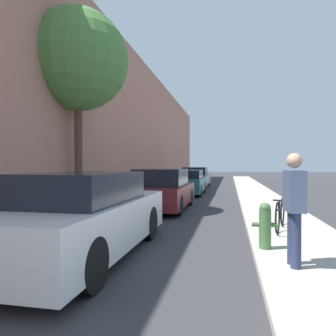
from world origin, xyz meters
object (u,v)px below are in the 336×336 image
object	(u,v)px
parked_car_maroon	(163,190)
street_tree_near	(78,61)
parked_car_grey	(196,178)
pedestrian	(294,203)
parked_car_teal	(187,183)
parked_car_white	(86,216)
bicycle	(280,214)
fire_hydrant	(265,225)

from	to	relation	value
parked_car_maroon	street_tree_near	bearing A→B (deg)	-151.65
parked_car_grey	pedestrian	size ratio (longest dim) A/B	2.77
parked_car_teal	pedestrian	size ratio (longest dim) A/B	2.54
parked_car_white	parked_car_maroon	bearing A→B (deg)	89.39
parked_car_maroon	parked_car_white	bearing A→B (deg)	-90.61
pedestrian	bicycle	world-z (taller)	pedestrian
fire_hydrant	parked_car_white	bearing A→B (deg)	-166.69
parked_car_white	parked_car_teal	xyz separation A→B (m)	(0.15, 11.79, -0.06)
parked_car_white	pedestrian	size ratio (longest dim) A/B	2.76
parked_car_white	bicycle	xyz separation A→B (m)	(3.61, 2.50, -0.24)
fire_hydrant	pedestrian	distance (m)	1.09
pedestrian	parked_car_white	bearing A→B (deg)	-96.17
parked_car_teal	fire_hydrant	world-z (taller)	parked_car_teal
parked_car_white	fire_hydrant	distance (m)	3.18
parked_car_maroon	pedestrian	bearing A→B (deg)	-61.30
parked_car_maroon	bicycle	distance (m)	4.94
parked_car_white	pedestrian	bearing A→B (deg)	-2.94
parked_car_grey	fire_hydrant	bearing A→B (deg)	-79.55
fire_hydrant	parked_car_grey	bearing A→B (deg)	100.45
parked_car_grey	bicycle	distance (m)	15.49
parked_car_maroon	fire_hydrant	size ratio (longest dim) A/B	5.24
parked_car_teal	parked_car_maroon	bearing A→B (deg)	-90.81
parked_car_teal	pedestrian	xyz separation A→B (m)	(3.26, -11.96, 0.41)
parked_car_maroon	parked_car_grey	distance (m)	11.63
parked_car_white	street_tree_near	bearing A→B (deg)	119.09
parked_car_teal	pedestrian	world-z (taller)	pedestrian
fire_hydrant	parked_car_maroon	bearing A→B (deg)	120.22
pedestrian	street_tree_near	bearing A→B (deg)	-131.69
fire_hydrant	bicycle	size ratio (longest dim) A/B	0.50
parked_car_maroon	bicycle	world-z (taller)	parked_car_maroon
pedestrian	fire_hydrant	bearing A→B (deg)	-164.11
parked_car_grey	street_tree_near	world-z (taller)	street_tree_near
parked_car_teal	parked_car_grey	world-z (taller)	parked_car_grey
parked_car_maroon	parked_car_grey	world-z (taller)	parked_car_maroon
parked_car_white	parked_car_grey	xyz separation A→B (m)	(-0.01, 17.56, -0.02)
parked_car_teal	bicycle	world-z (taller)	parked_car_teal
parked_car_grey	fire_hydrant	xyz separation A→B (m)	(3.10, -16.83, -0.15)
parked_car_maroon	fire_hydrant	xyz separation A→B (m)	(3.03, -5.19, -0.15)
street_tree_near	parked_car_maroon	bearing A→B (deg)	28.35
parked_car_maroon	parked_car_teal	distance (m)	5.86
parked_car_grey	bicycle	bearing A→B (deg)	-76.45
fire_hydrant	parked_car_teal	bearing A→B (deg)	104.90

